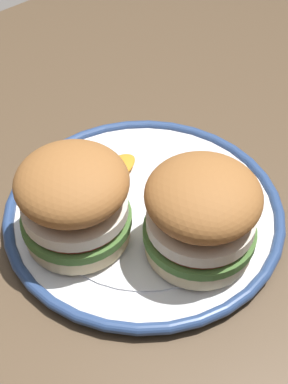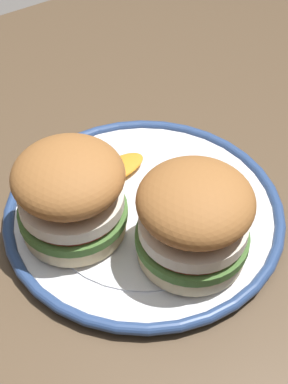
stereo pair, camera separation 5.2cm
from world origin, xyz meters
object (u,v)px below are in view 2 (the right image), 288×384
Objects in this scene: dining_table at (85,279)px; dinner_plate at (144,211)px; sandwich_half_left at (194,218)px; sandwich_half_right at (70,193)px.

dinner_plate is (0.07, -0.02, 0.10)m from dining_table.
dinner_plate is 0.10m from sandwich_half_left.
sandwich_half_right is at bearing 166.47° from dinner_plate.
dinner_plate is at bearing 91.97° from sandwich_half_left.
dining_table is at bearing 125.34° from sandwich_half_left.
sandwich_half_left is at bearing -54.66° from dining_table.
sandwich_half_right is (-0.01, -0.01, 0.16)m from dining_table.
sandwich_half_left and sandwich_half_right have the same top height.
dinner_plate is at bearing -19.12° from dining_table.
sandwich_half_left is 0.12m from sandwich_half_right.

